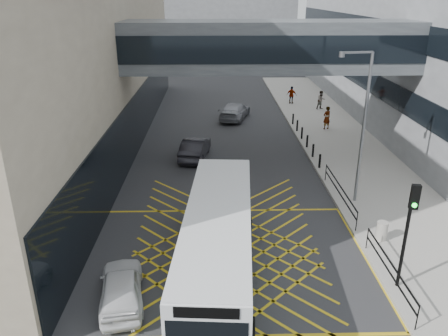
{
  "coord_description": "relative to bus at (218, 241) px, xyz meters",
  "views": [
    {
      "loc": [
        -0.47,
        -15.78,
        10.56
      ],
      "look_at": [
        0.0,
        4.0,
        2.6
      ],
      "focal_mm": 35.0,
      "sensor_mm": 36.0,
      "label": 1
    }
  ],
  "objects": [
    {
      "name": "ground",
      "position": [
        0.34,
        1.14,
        -1.62
      ],
      "size": [
        120.0,
        120.0,
        0.0
      ],
      "primitive_type": "plane",
      "color": "#333335"
    },
    {
      "name": "building_far",
      "position": [
        -1.66,
        61.14,
        7.38
      ],
      "size": [
        28.0,
        16.0,
        18.0
      ],
      "primitive_type": "cube",
      "color": "gray",
      "rests_on": "ground"
    },
    {
      "name": "skybridge",
      "position": [
        3.34,
        13.14,
        5.88
      ],
      "size": [
        20.0,
        4.1,
        3.0
      ],
      "color": "#4C5257",
      "rests_on": "ground"
    },
    {
      "name": "pavement",
      "position": [
        9.34,
        16.14,
        -1.54
      ],
      "size": [
        6.0,
        54.0,
        0.16
      ],
      "primitive_type": "cube",
      "color": "#AEA9A0",
      "rests_on": "ground"
    },
    {
      "name": "box_junction",
      "position": [
        0.34,
        1.14,
        -1.62
      ],
      "size": [
        12.0,
        9.0,
        0.01
      ],
      "color": "gold",
      "rests_on": "ground"
    },
    {
      "name": "bus",
      "position": [
        0.0,
        0.0,
        0.0
      ],
      "size": [
        3.24,
        10.95,
        3.03
      ],
      "rotation": [
        0.0,
        0.0,
        -0.07
      ],
      "color": "white",
      "rests_on": "ground"
    },
    {
      "name": "car_white",
      "position": [
        -3.54,
        -1.49,
        -0.97
      ],
      "size": [
        2.35,
        4.34,
        1.31
      ],
      "primitive_type": "imported",
      "rotation": [
        0.0,
        0.0,
        3.31
      ],
      "color": "white",
      "rests_on": "ground"
    },
    {
      "name": "car_dark",
      "position": [
        -1.44,
        13.52,
        -0.91
      ],
      "size": [
        2.46,
        4.77,
        1.43
      ],
      "primitive_type": "imported",
      "rotation": [
        0.0,
        0.0,
        2.99
      ],
      "color": "black",
      "rests_on": "ground"
    },
    {
      "name": "car_silver",
      "position": [
        1.72,
        23.51,
        -0.86
      ],
      "size": [
        3.37,
        5.32,
        1.53
      ],
      "primitive_type": "imported",
      "rotation": [
        0.0,
        0.0,
        2.86
      ],
      "color": "#96979E",
      "rests_on": "ground"
    },
    {
      "name": "traffic_light",
      "position": [
        6.8,
        -1.11,
        1.34
      ],
      "size": [
        0.33,
        0.51,
        4.31
      ],
      "rotation": [
        0.0,
        0.0,
        -0.15
      ],
      "color": "black",
      "rests_on": "pavement"
    },
    {
      "name": "street_lamp",
      "position": [
        7.24,
        6.34,
        3.01
      ],
      "size": [
        1.79,
        0.51,
        7.85
      ],
      "rotation": [
        0.0,
        0.0,
        0.17
      ],
      "color": "slate",
      "rests_on": "pavement"
    },
    {
      "name": "litter_bin",
      "position": [
        7.41,
        2.37,
        -1.03
      ],
      "size": [
        0.5,
        0.5,
        0.87
      ],
      "primitive_type": "cylinder",
      "color": "#ADA89E",
      "rests_on": "pavement"
    },
    {
      "name": "kerb_railings",
      "position": [
        6.49,
        2.92,
        -0.74
      ],
      "size": [
        0.05,
        12.54,
        1.0
      ],
      "color": "black",
      "rests_on": "pavement"
    },
    {
      "name": "bollards",
      "position": [
        6.59,
        16.14,
        -1.01
      ],
      "size": [
        0.14,
        10.14,
        0.9
      ],
      "color": "black",
      "rests_on": "pavement"
    },
    {
      "name": "pedestrian_a",
      "position": [
        9.06,
        19.63,
        -0.52
      ],
      "size": [
        0.9,
        0.8,
        1.88
      ],
      "primitive_type": "imported",
      "rotation": [
        0.0,
        0.0,
        3.59
      ],
      "color": "gray",
      "rests_on": "pavement"
    },
    {
      "name": "pedestrian_b",
      "position": [
        10.13,
        26.2,
        -0.59
      ],
      "size": [
        0.97,
        0.76,
        1.75
      ],
      "primitive_type": "imported",
      "rotation": [
        0.0,
        0.0,
        0.35
      ],
      "color": "gray",
      "rests_on": "pavement"
    },
    {
      "name": "pedestrian_c",
      "position": [
        7.7,
        28.57,
        -0.6
      ],
      "size": [
        1.13,
        0.87,
        1.72
      ],
      "primitive_type": "imported",
      "rotation": [
        0.0,
        0.0,
        2.71
      ],
      "color": "gray",
      "rests_on": "pavement"
    }
  ]
}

